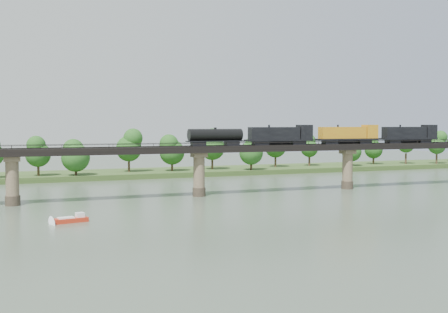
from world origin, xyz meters
name	(u,v)px	position (x,y,z in m)	size (l,w,h in m)	color
ground	(254,216)	(0.00, 0.00, 0.00)	(400.00, 400.00, 0.00)	#3B4A3A
far_bank	(143,173)	(0.00, 85.00, 0.80)	(300.00, 24.00, 1.60)	#2D471C
bridge	(199,173)	(0.00, 30.00, 5.46)	(236.00, 30.00, 11.50)	#473A2D
bridge_superstructure	(199,145)	(0.00, 30.00, 11.79)	(220.00, 4.90, 0.75)	black
far_treeline	(120,149)	(-8.21, 80.52, 8.83)	(289.06, 17.54, 13.60)	#382619
freight_train	(326,135)	(33.51, 30.00, 13.82)	(70.65, 2.75, 4.86)	black
motorboat	(72,219)	(-31.10, 5.54, 0.52)	(5.72, 2.96, 1.52)	red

